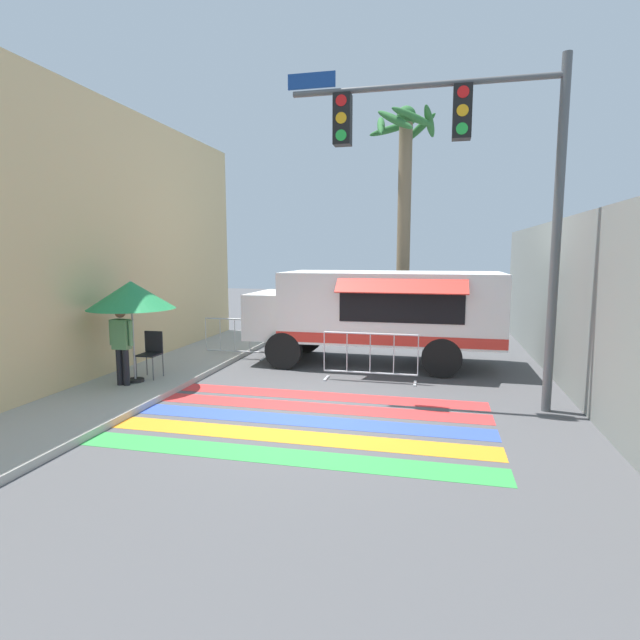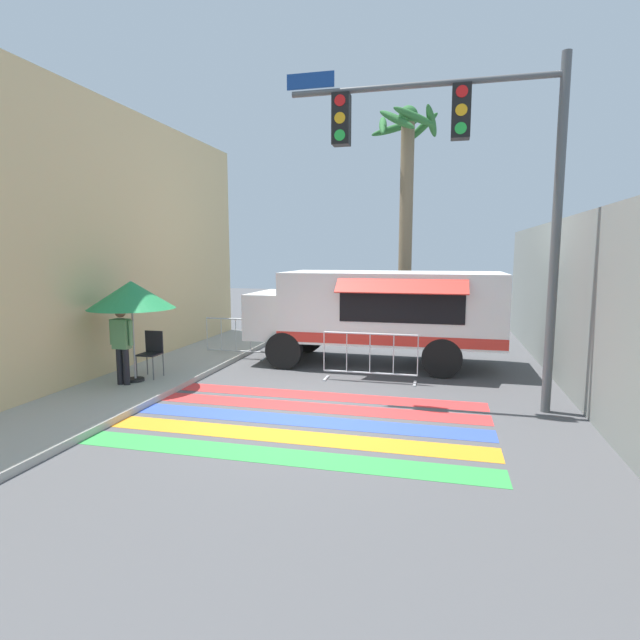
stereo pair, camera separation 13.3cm
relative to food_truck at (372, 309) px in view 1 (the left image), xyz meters
name	(u,v)px [view 1 (the left image)]	position (x,y,z in m)	size (l,w,h in m)	color
ground_plane	(308,412)	(-0.60, -4.22, -1.43)	(60.00, 60.00, 0.00)	#4C4C4F
sidewalk_left	(63,391)	(-5.71, -4.22, -1.37)	(4.40, 16.00, 0.12)	#A8A59E
building_left_facade	(53,238)	(-5.70, -4.22, 1.68)	(0.25, 16.00, 6.20)	#DBBC84
concrete_wall_right	(568,303)	(4.28, -1.22, 0.36)	(0.20, 16.00, 3.57)	gray
crosswalk_painted	(301,420)	(-0.60, -4.70, -1.42)	(6.40, 3.60, 0.01)	green
food_truck	(372,309)	(0.00, 0.00, 0.00)	(6.28, 2.81, 2.36)	white
traffic_signal_pole	(464,160)	(1.98, -3.19, 3.01)	(4.87, 0.29, 6.10)	#515456
patio_umbrella	(131,295)	(-4.58, -3.43, 0.53)	(1.78, 1.78, 2.13)	black
folding_chair	(151,349)	(-4.46, -2.97, -0.69)	(0.42, 0.42, 1.00)	#4C4C51
vendor_person	(122,342)	(-4.65, -3.73, -0.39)	(0.53, 0.21, 1.61)	black
barricade_front	(370,357)	(0.20, -1.82, -0.88)	(2.10, 0.44, 1.09)	#B7BABF
barricade_side	(235,339)	(-3.68, -0.18, -0.89)	(1.72, 0.44, 1.09)	#B7BABF
palm_tree	(404,192)	(0.48, 3.85, 3.32)	(2.28, 2.32, 7.37)	#7A664C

